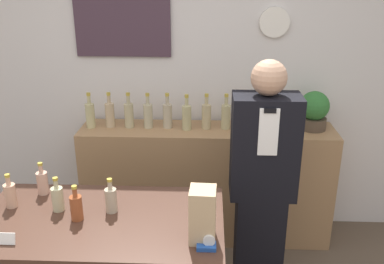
{
  "coord_description": "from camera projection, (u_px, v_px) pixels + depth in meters",
  "views": [
    {
      "loc": [
        0.26,
        -1.36,
        2.12
      ],
      "look_at": [
        0.16,
        1.13,
        1.16
      ],
      "focal_mm": 40.0,
      "sensor_mm": 36.0,
      "label": 1
    }
  ],
  "objects": [
    {
      "name": "shelf_bottle_1",
      "position": [
        110.0,
        114.0,
        3.32
      ],
      "size": [
        0.07,
        0.07,
        0.28
      ],
      "color": "tan",
      "rests_on": "back_shelf"
    },
    {
      "name": "shelf_bottle_5",
      "position": [
        187.0,
        117.0,
        3.27
      ],
      "size": [
        0.07,
        0.07,
        0.28
      ],
      "color": "tan",
      "rests_on": "back_shelf"
    },
    {
      "name": "shelf_bottle_2",
      "position": [
        129.0,
        114.0,
        3.31
      ],
      "size": [
        0.07,
        0.07,
        0.28
      ],
      "color": "tan",
      "rests_on": "back_shelf"
    },
    {
      "name": "tape_dispenser",
      "position": [
        207.0,
        244.0,
        1.96
      ],
      "size": [
        0.09,
        0.06,
        0.07
      ],
      "color": "#1E4799",
      "rests_on": "display_counter"
    },
    {
      "name": "counter_bottle_1",
      "position": [
        43.0,
        182.0,
        2.43
      ],
      "size": [
        0.06,
        0.06,
        0.19
      ],
      "color": "tan",
      "rests_on": "display_counter"
    },
    {
      "name": "counter_bottle_4",
      "position": [
        111.0,
        199.0,
        2.25
      ],
      "size": [
        0.06,
        0.06,
        0.19
      ],
      "color": "tan",
      "rests_on": "display_counter"
    },
    {
      "name": "shelf_bottle_10",
      "position": [
        285.0,
        116.0,
        3.27
      ],
      "size": [
        0.07,
        0.07,
        0.28
      ],
      "color": "tan",
      "rests_on": "back_shelf"
    },
    {
      "name": "back_wall",
      "position": [
        177.0,
        70.0,
        3.42
      ],
      "size": [
        5.2,
        0.09,
        2.7
      ],
      "color": "silver",
      "rests_on": "ground_plane"
    },
    {
      "name": "shelf_bottle_6",
      "position": [
        206.0,
        116.0,
        3.29
      ],
      "size": [
        0.07,
        0.07,
        0.28
      ],
      "color": "tan",
      "rests_on": "back_shelf"
    },
    {
      "name": "shelf_bottle_7",
      "position": [
        226.0,
        116.0,
        3.28
      ],
      "size": [
        0.07,
        0.07,
        0.28
      ],
      "color": "tan",
      "rests_on": "back_shelf"
    },
    {
      "name": "paper_bag",
      "position": [
        203.0,
        215.0,
        1.99
      ],
      "size": [
        0.13,
        0.13,
        0.27
      ],
      "color": "tan",
      "rests_on": "display_counter"
    },
    {
      "name": "potted_plant",
      "position": [
        314.0,
        110.0,
        3.26
      ],
      "size": [
        0.23,
        0.23,
        0.3
      ],
      "color": "#4C3D2D",
      "rests_on": "back_shelf"
    },
    {
      "name": "shelf_bottle_9",
      "position": [
        265.0,
        117.0,
        3.26
      ],
      "size": [
        0.07,
        0.07,
        0.28
      ],
      "color": "tan",
      "rests_on": "back_shelf"
    },
    {
      "name": "price_card_left",
      "position": [
        6.0,
        239.0,
        1.99
      ],
      "size": [
        0.09,
        0.02,
        0.06
      ],
      "color": "white",
      "rests_on": "display_counter"
    },
    {
      "name": "back_shelf",
      "position": [
        207.0,
        183.0,
        3.48
      ],
      "size": [
        1.98,
        0.4,
        0.95
      ],
      "color": "#9E754C",
      "rests_on": "ground_plane"
    },
    {
      "name": "shelf_bottle_4",
      "position": [
        168.0,
        115.0,
        3.3
      ],
      "size": [
        0.07,
        0.07,
        0.28
      ],
      "color": "tan",
      "rests_on": "back_shelf"
    },
    {
      "name": "shelf_bottle_0",
      "position": [
        90.0,
        114.0,
        3.31
      ],
      "size": [
        0.07,
        0.07,
        0.28
      ],
      "color": "tan",
      "rests_on": "back_shelf"
    },
    {
      "name": "counter_bottle_0",
      "position": [
        10.0,
        195.0,
        2.29
      ],
      "size": [
        0.06,
        0.06,
        0.19
      ],
      "color": "tan",
      "rests_on": "display_counter"
    },
    {
      "name": "counter_bottle_3",
      "position": [
        76.0,
        207.0,
        2.17
      ],
      "size": [
        0.06,
        0.06,
        0.19
      ],
      "color": "brown",
      "rests_on": "display_counter"
    },
    {
      "name": "shopkeeper",
      "position": [
        262.0,
        186.0,
        2.73
      ],
      "size": [
        0.41,
        0.26,
        1.63
      ],
      "color": "black",
      "rests_on": "ground_plane"
    },
    {
      "name": "shelf_bottle_3",
      "position": [
        148.0,
        115.0,
        3.3
      ],
      "size": [
        0.07,
        0.07,
        0.28
      ],
      "color": "tan",
      "rests_on": "back_shelf"
    },
    {
      "name": "shelf_bottle_8",
      "position": [
        246.0,
        116.0,
        3.27
      ],
      "size": [
        0.07,
        0.07,
        0.28
      ],
      "color": "tan",
      "rests_on": "back_shelf"
    },
    {
      "name": "counter_bottle_2",
      "position": [
        58.0,
        198.0,
        2.26
      ],
      "size": [
        0.06,
        0.06,
        0.19
      ],
      "color": "#B6B289",
      "rests_on": "display_counter"
    }
  ]
}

